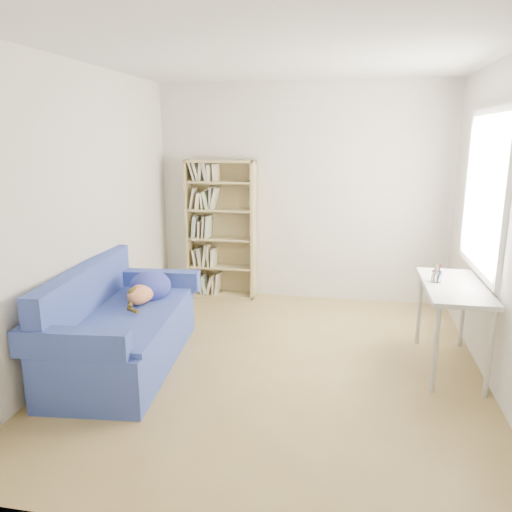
{
  "coord_description": "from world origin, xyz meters",
  "views": [
    {
      "loc": [
        0.59,
        -4.02,
        1.97
      ],
      "look_at": [
        -0.29,
        0.56,
        0.85
      ],
      "focal_mm": 35.0,
      "sensor_mm": 36.0,
      "label": 1
    }
  ],
  "objects_px": {
    "sofa": "(122,327)",
    "desk": "(454,294)",
    "bookshelf": "(221,235)",
    "pen_cup": "(437,275)"
  },
  "relations": [
    {
      "from": "bookshelf",
      "to": "desk",
      "type": "height_order",
      "value": "bookshelf"
    },
    {
      "from": "sofa",
      "to": "desk",
      "type": "distance_m",
      "value": 2.88
    },
    {
      "from": "bookshelf",
      "to": "desk",
      "type": "bearing_deg",
      "value": -32.97
    },
    {
      "from": "desk",
      "to": "sofa",
      "type": "bearing_deg",
      "value": -170.76
    },
    {
      "from": "bookshelf",
      "to": "pen_cup",
      "type": "bearing_deg",
      "value": -33.59
    },
    {
      "from": "desk",
      "to": "bookshelf",
      "type": "bearing_deg",
      "value": 147.03
    },
    {
      "from": "bookshelf",
      "to": "sofa",
      "type": "bearing_deg",
      "value": -100.28
    },
    {
      "from": "bookshelf",
      "to": "desk",
      "type": "xyz_separation_m",
      "value": [
        2.45,
        -1.59,
        -0.12
      ]
    },
    {
      "from": "sofa",
      "to": "bookshelf",
      "type": "height_order",
      "value": "bookshelf"
    },
    {
      "from": "sofa",
      "to": "bookshelf",
      "type": "bearing_deg",
      "value": 74.2
    }
  ]
}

